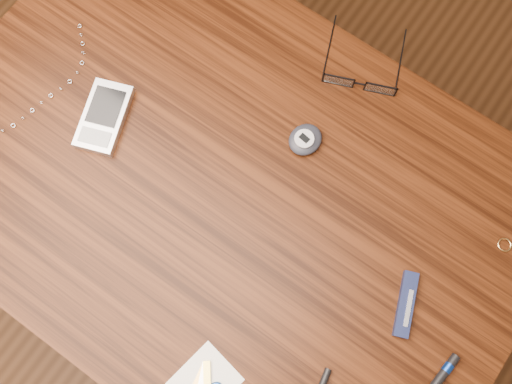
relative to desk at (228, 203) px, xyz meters
The scene contains 8 objects.
ground 0.65m from the desk, ahead, with size 3.80×3.80×0.00m, color #472814.
desk is the anchor object (origin of this frame).
eyeglasses 0.31m from the desk, 74.05° to the left, with size 0.17×0.17×0.03m.
gold_ring 0.46m from the desk, 23.13° to the left, with size 0.02×0.02×0.00m, color tan.
pda_phone 0.26m from the desk, behind, with size 0.10×0.14×0.02m.
pedometer 0.19m from the desk, 66.04° to the left, with size 0.06×0.06×0.02m.
pocket_knife 0.35m from the desk, ahead, with size 0.06×0.10×0.01m.
black_blue_pen 0.45m from the desk, ahead, with size 0.02×0.10×0.01m.
Camera 1 is at (0.18, -0.17, 1.63)m, focal length 40.00 mm.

